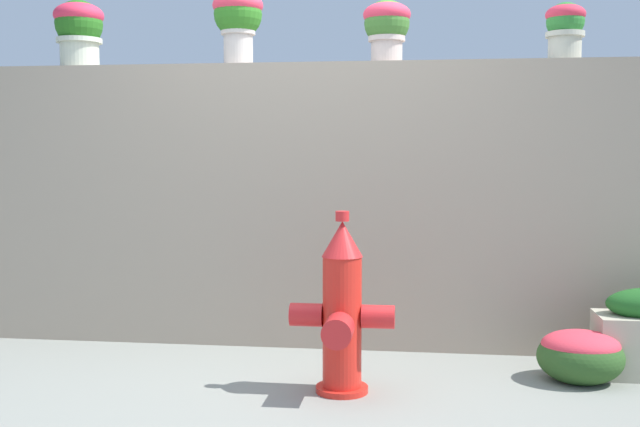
# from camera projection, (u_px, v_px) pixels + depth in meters

# --- Properties ---
(ground_plane) EXTENTS (24.00, 24.00, 0.00)m
(ground_plane) POSITION_uv_depth(u_px,v_px,m) (279.00, 393.00, 3.83)
(ground_plane) COLOR gray
(stone_wall) EXTENTS (5.60, 0.37, 1.75)m
(stone_wall) POSITION_uv_depth(u_px,v_px,m) (310.00, 205.00, 4.80)
(stone_wall) COLOR tan
(stone_wall) RESTS_ON ground
(potted_plant_1) EXTENTS (0.32, 0.32, 0.43)m
(potted_plant_1) POSITION_uv_depth(u_px,v_px,m) (79.00, 28.00, 4.88)
(potted_plant_1) COLOR beige
(potted_plant_1) RESTS_ON stone_wall
(potted_plant_2) EXTENTS (0.32, 0.32, 0.48)m
(potted_plant_2) POSITION_uv_depth(u_px,v_px,m) (238.00, 17.00, 4.78)
(potted_plant_2) COLOR beige
(potted_plant_2) RESTS_ON stone_wall
(potted_plant_3) EXTENTS (0.29, 0.29, 0.38)m
(potted_plant_3) POSITION_uv_depth(u_px,v_px,m) (387.00, 25.00, 4.63)
(potted_plant_3) COLOR beige
(potted_plant_3) RESTS_ON stone_wall
(potted_plant_4) EXTENTS (0.23, 0.23, 0.34)m
(potted_plant_4) POSITION_uv_depth(u_px,v_px,m) (565.00, 26.00, 4.48)
(potted_plant_4) COLOR beige
(potted_plant_4) RESTS_ON stone_wall
(fire_hydrant) EXTENTS (0.53, 0.41, 0.92)m
(fire_hydrant) POSITION_uv_depth(u_px,v_px,m) (342.00, 312.00, 3.79)
(fire_hydrant) COLOR red
(fire_hydrant) RESTS_ON ground
(flower_bush_left) EXTENTS (0.45, 0.41, 0.28)m
(flower_bush_left) POSITION_uv_depth(u_px,v_px,m) (580.00, 354.00, 4.01)
(flower_bush_left) COLOR #2C5221
(flower_bush_left) RESTS_ON ground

